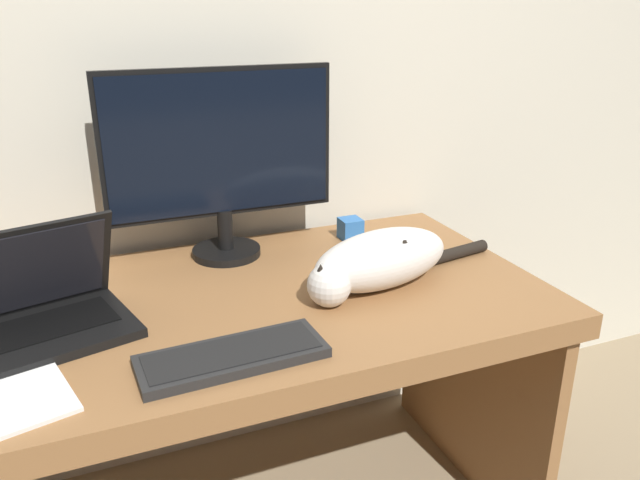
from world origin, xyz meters
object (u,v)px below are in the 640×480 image
laptop (45,312)px  external_keyboard (232,356)px  cat (379,260)px  monitor (221,156)px

laptop → external_keyboard: 0.41m
laptop → cat: 0.73m
monitor → external_keyboard: size_ratio=1.64×
monitor → external_keyboard: monitor is taller
external_keyboard → cat: bearing=22.7°
monitor → external_keyboard: 0.60m
laptop → external_keyboard: bearing=-52.2°
monitor → cat: (0.28, -0.33, -0.20)m
monitor → cat: size_ratio=1.04×
laptop → external_keyboard: laptop is taller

